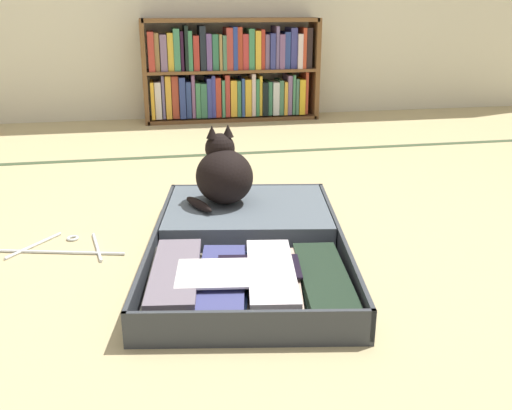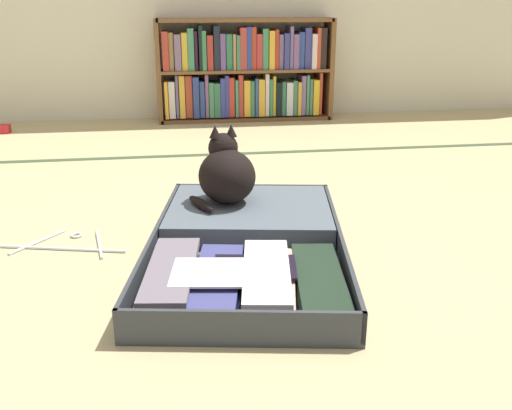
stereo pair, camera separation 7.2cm
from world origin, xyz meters
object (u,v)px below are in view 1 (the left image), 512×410
object	(u,v)px
open_suitcase	(247,241)
black_cat	(223,174)
bookshelf	(230,72)
clothes_hanger	(64,247)

from	to	relation	value
open_suitcase	black_cat	bearing A→B (deg)	99.53
open_suitcase	bookshelf	bearing A→B (deg)	83.14
bookshelf	black_cat	world-z (taller)	bookshelf
bookshelf	clothes_hanger	world-z (taller)	bookshelf
black_cat	clothes_hanger	distance (m)	0.59
open_suitcase	clothes_hanger	distance (m)	0.61
bookshelf	open_suitcase	size ratio (longest dim) A/B	1.12
open_suitcase	clothes_hanger	bearing A→B (deg)	165.84
open_suitcase	black_cat	world-z (taller)	black_cat
bookshelf	clothes_hanger	xyz separation A→B (m)	(-0.86, -2.08, -0.32)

